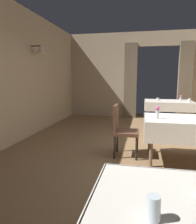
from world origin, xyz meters
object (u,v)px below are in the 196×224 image
at_px(plate_mid_b, 195,116).
at_px(glass_far_b, 189,100).
at_px(flower_vase_mid, 157,112).
at_px(chair_mid_left, 122,128).
at_px(dining_table_mid, 181,125).
at_px(glass_near_a, 153,208).
at_px(dining_table_far, 168,104).
at_px(flower_vase_far, 181,98).
at_px(glass_far_c, 158,99).

relative_size(plate_mid_b, glass_far_b, 1.83).
bearing_deg(flower_vase_mid, glass_far_b, 69.30).
distance_m(chair_mid_left, flower_vase_mid, 0.72).
xyz_separation_m(dining_table_mid, flower_vase_mid, (-0.40, -0.13, 0.22)).
bearing_deg(glass_near_a, dining_table_far, 83.27).
height_order(chair_mid_left, flower_vase_mid, flower_vase_mid).
bearing_deg(flower_vase_far, dining_table_far, -161.87).
bearing_deg(plate_mid_b, flower_vase_mid, -152.60).
relative_size(dining_table_far, plate_mid_b, 6.95).
bearing_deg(flower_vase_far, glass_far_b, -69.43).
bearing_deg(glass_near_a, flower_vase_far, 80.03).
bearing_deg(glass_far_b, plate_mid_b, -98.74).
distance_m(flower_vase_mid, plate_mid_b, 0.74).
distance_m(flower_vase_mid, flower_vase_far, 3.22).
relative_size(dining_table_far, flower_vase_mid, 6.76).
xyz_separation_m(dining_table_mid, chair_mid_left, (-0.99, 0.09, -0.12)).
height_order(dining_table_far, chair_mid_left, chair_mid_left).
bearing_deg(flower_vase_far, glass_near_a, -99.97).
height_order(dining_table_mid, dining_table_far, same).
height_order(dining_table_far, flower_vase_mid, flower_vase_mid).
relative_size(chair_mid_left, glass_far_c, 11.17).
distance_m(dining_table_mid, flower_vase_far, 3.01).
distance_m(glass_far_b, glass_far_c, 0.90).
relative_size(flower_vase_mid, glass_far_b, 1.88).
bearing_deg(glass_near_a, plate_mid_b, 74.67).
height_order(flower_vase_far, glass_far_b, flower_vase_far).
distance_m(glass_near_a, plate_mid_b, 3.08).
distance_m(flower_vase_mid, glass_far_c, 3.05).
height_order(dining_table_far, glass_far_c, glass_far_c).
xyz_separation_m(dining_table_far, flower_vase_far, (0.35, 0.11, 0.18)).
height_order(flower_vase_mid, glass_far_c, flower_vase_mid).
bearing_deg(glass_far_c, chair_mid_left, -105.44).
xyz_separation_m(flower_vase_far, glass_far_c, (-0.65, -0.06, -0.05)).
distance_m(glass_near_a, flower_vase_far, 5.83).
distance_m(glass_near_a, glass_far_b, 5.43).
xyz_separation_m(glass_near_a, glass_far_c, (0.36, 5.67, -0.02)).
bearing_deg(glass_near_a, chair_mid_left, 98.40).
bearing_deg(glass_far_b, dining_table_mid, -103.44).
xyz_separation_m(flower_vase_mid, flower_vase_far, (0.84, 3.10, -0.02)).
relative_size(flower_vase_mid, flower_vase_far, 1.22).
relative_size(dining_table_mid, glass_near_a, 10.16).
distance_m(chair_mid_left, glass_far_c, 2.94).
relative_size(glass_near_a, glass_far_b, 1.10).
distance_m(dining_table_far, flower_vase_far, 0.40).
xyz_separation_m(dining_table_mid, glass_near_a, (-0.57, -2.77, 0.17)).
bearing_deg(chair_mid_left, glass_far_b, 56.88).
xyz_separation_m(chair_mid_left, glass_far_b, (1.59, 2.44, 0.29)).
bearing_deg(dining_table_far, dining_table_mid, -91.91).
distance_m(dining_table_mid, glass_far_b, 2.61).
relative_size(dining_table_far, glass_far_b, 12.74).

